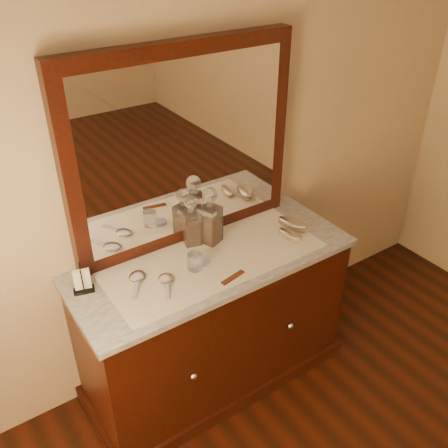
{
  "coord_description": "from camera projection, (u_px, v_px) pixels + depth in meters",
  "views": [
    {
      "loc": [
        -1.07,
        0.27,
        2.31
      ],
      "look_at": [
        0.0,
        1.85,
        1.1
      ],
      "focal_mm": 39.65,
      "sensor_mm": 36.0,
      "label": 1
    }
  ],
  "objects": [
    {
      "name": "hand_mirror_outer",
      "position": [
        137.0,
        279.0,
        2.3
      ],
      "size": [
        0.15,
        0.2,
        0.02
      ],
      "color": "silver",
      "rests_on": "lace_runner"
    },
    {
      "name": "napkin_rack",
      "position": [
        82.0,
        281.0,
        2.22
      ],
      "size": [
        0.1,
        0.08,
        0.14
      ],
      "color": "black",
      "rests_on": "marble_top"
    },
    {
      "name": "brush_far",
      "position": [
        293.0,
        224.0,
        2.68
      ],
      "size": [
        0.13,
        0.19,
        0.05
      ],
      "color": "#907458",
      "rests_on": "lace_runner"
    },
    {
      "name": "dresser_plinth",
      "position": [
        214.0,
        369.0,
        2.9
      ],
      "size": [
        1.46,
        0.59,
        0.08
      ],
      "primitive_type": "cube",
      "color": "black",
      "rests_on": "floor"
    },
    {
      "name": "tumblers",
      "position": [
        195.0,
        262.0,
        2.36
      ],
      "size": [
        0.07,
        0.07,
        0.08
      ],
      "color": "white",
      "rests_on": "lace_runner"
    },
    {
      "name": "knob_right",
      "position": [
        290.0,
        326.0,
        2.62
      ],
      "size": [
        0.04,
        0.04,
        0.04
      ],
      "primitive_type": "sphere",
      "color": "silver",
      "rests_on": "dresser_cabinet"
    },
    {
      "name": "brush_near",
      "position": [
        290.0,
        235.0,
        2.59
      ],
      "size": [
        0.1,
        0.15,
        0.04
      ],
      "color": "#907458",
      "rests_on": "lace_runner"
    },
    {
      "name": "decanter_right",
      "position": [
        210.0,
        221.0,
        2.52
      ],
      "size": [
        0.12,
        0.12,
        0.31
      ],
      "color": "#954B15",
      "rests_on": "lace_runner"
    },
    {
      "name": "mirror_glass",
      "position": [
        187.0,
        151.0,
        2.35
      ],
      "size": [
        1.06,
        0.01,
        0.86
      ],
      "primitive_type": "cube",
      "color": "white",
      "rests_on": "marble_top"
    },
    {
      "name": "lace_runner",
      "position": [
        215.0,
        259.0,
        2.45
      ],
      "size": [
        1.1,
        0.45,
        0.0
      ],
      "primitive_type": "cube",
      "color": "beige",
      "rests_on": "marble_top"
    },
    {
      "name": "pin_dish",
      "position": [
        203.0,
        262.0,
        2.41
      ],
      "size": [
        0.09,
        0.09,
        0.01
      ],
      "primitive_type": "cylinder",
      "rotation": [
        0.0,
        0.0,
        -0.23
      ],
      "color": "white",
      "rests_on": "lace_runner"
    },
    {
      "name": "knob_left",
      "position": [
        193.0,
        376.0,
        2.34
      ],
      "size": [
        0.04,
        0.04,
        0.04
      ],
      "primitive_type": "sphere",
      "color": "silver",
      "rests_on": "dresser_cabinet"
    },
    {
      "name": "comb",
      "position": [
        233.0,
        277.0,
        2.32
      ],
      "size": [
        0.14,
        0.05,
        0.01
      ],
      "primitive_type": "cube",
      "rotation": [
        0.0,
        0.0,
        0.19
      ],
      "color": "maroon",
      "rests_on": "lace_runner"
    },
    {
      "name": "mirror_frame",
      "position": [
        184.0,
        148.0,
        2.37
      ],
      "size": [
        1.2,
        0.08,
        1.0
      ],
      "primitive_type": "cube",
      "color": "black",
      "rests_on": "marble_top"
    },
    {
      "name": "marble_top",
      "position": [
        213.0,
        260.0,
        2.47
      ],
      "size": [
        1.44,
        0.59,
        0.03
      ],
      "primitive_type": "cube",
      "color": "silver",
      "rests_on": "dresser_cabinet"
    },
    {
      "name": "dresser_cabinet",
      "position": [
        214.0,
        322.0,
        2.7
      ],
      "size": [
        1.4,
        0.55,
        0.82
      ],
      "primitive_type": "cube",
      "color": "black",
      "rests_on": "floor"
    },
    {
      "name": "decanter_left",
      "position": [
        192.0,
        225.0,
        2.51
      ],
      "size": [
        0.1,
        0.1,
        0.28
      ],
      "color": "#954B15",
      "rests_on": "lace_runner"
    },
    {
      "name": "hand_mirror_inner",
      "position": [
        166.0,
        281.0,
        2.29
      ],
      "size": [
        0.13,
        0.19,
        0.02
      ],
      "color": "silver",
      "rests_on": "lace_runner"
    }
  ]
}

